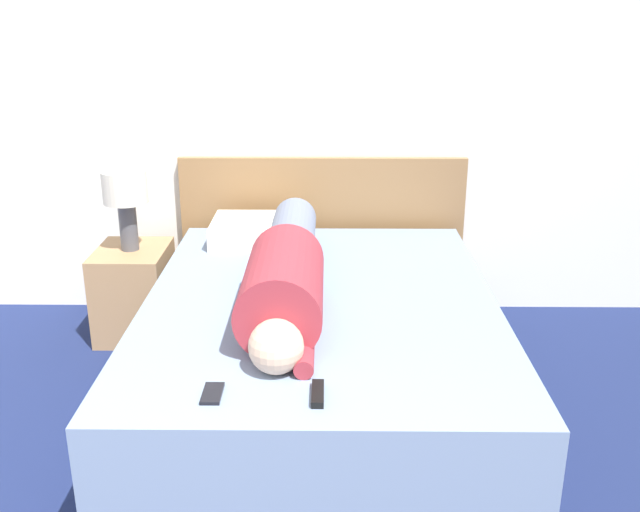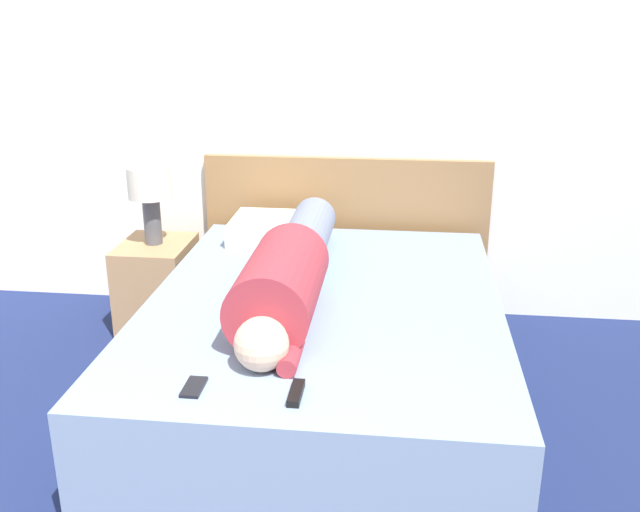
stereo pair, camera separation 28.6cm
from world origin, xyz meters
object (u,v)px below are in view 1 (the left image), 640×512
at_px(nightstand, 135,292).
at_px(table_lamp, 125,195).
at_px(tv_remote, 318,394).
at_px(pillow_near_headboard, 258,231).
at_px(cell_phone, 212,393).
at_px(person_lying, 286,272).
at_px(bed, 320,354).

distance_m(nightstand, table_lamp, 0.55).
xyz_separation_m(nightstand, tv_remote, (1.04, -1.60, 0.31)).
bearing_deg(pillow_near_headboard, nightstand, -179.40).
bearing_deg(cell_phone, tv_remote, -1.27).
distance_m(person_lying, tv_remote, 0.80).
distance_m(nightstand, person_lying, 1.29).
bearing_deg(nightstand, tv_remote, -57.02).
bearing_deg(person_lying, bed, 17.13).
distance_m(pillow_near_headboard, tv_remote, 1.64).
xyz_separation_m(bed, pillow_near_headboard, (-0.34, 0.79, 0.33)).
xyz_separation_m(bed, nightstand, (-1.04, 0.78, -0.02)).
height_order(bed, tv_remote, tv_remote).
height_order(tv_remote, cell_phone, tv_remote).
distance_m(bed, table_lamp, 1.40).
bearing_deg(person_lying, pillow_near_headboard, 103.36).
bearing_deg(nightstand, cell_phone, -66.49).
height_order(bed, pillow_near_headboard, pillow_near_headboard).
relative_size(tv_remote, cell_phone, 1.15).
bearing_deg(bed, tv_remote, -89.99).
bearing_deg(table_lamp, cell_phone, -66.49).
bearing_deg(bed, cell_phone, -113.01).
height_order(pillow_near_headboard, tv_remote, pillow_near_headboard).
distance_m(bed, tv_remote, 0.87).
relative_size(nightstand, cell_phone, 3.80).
relative_size(pillow_near_headboard, tv_remote, 3.26).
height_order(person_lying, pillow_near_headboard, person_lying).
height_order(table_lamp, cell_phone, table_lamp).
height_order(nightstand, pillow_near_headboard, pillow_near_headboard).
xyz_separation_m(bed, table_lamp, (-1.04, 0.78, 0.53)).
bearing_deg(table_lamp, bed, -36.87).
bearing_deg(pillow_near_headboard, person_lying, -76.64).
xyz_separation_m(table_lamp, tv_remote, (1.04, -1.60, -0.24)).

